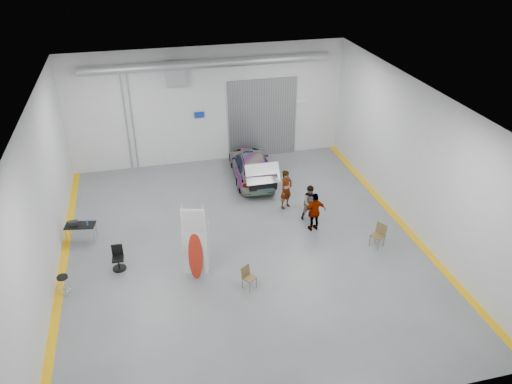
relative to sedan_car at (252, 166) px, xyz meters
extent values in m
plane|color=slate|center=(-1.64, -5.47, -0.67)|extent=(16.00, 16.00, 0.00)
cube|color=silver|center=(-8.64, -5.47, 2.33)|extent=(0.02, 16.00, 6.00)
cube|color=silver|center=(5.36, -5.47, 2.33)|extent=(0.02, 16.00, 6.00)
cube|color=silver|center=(-1.64, 2.53, 2.33)|extent=(14.00, 0.02, 6.00)
cube|color=silver|center=(-1.64, -13.47, 2.33)|extent=(14.00, 0.02, 6.00)
cube|color=white|center=(-1.64, -5.47, 5.33)|extent=(14.00, 16.00, 0.02)
cube|color=gray|center=(1.16, 2.45, 1.43)|extent=(3.60, 0.12, 4.20)
cube|color=#9C9EA4|center=(-3.14, 2.45, 4.13)|extent=(1.00, 0.50, 1.20)
cylinder|color=#9C9EA4|center=(-1.64, 1.93, 4.63)|extent=(11.90, 0.44, 0.44)
cube|color=#1432A6|center=(-2.14, 2.45, 1.93)|extent=(0.50, 0.04, 0.30)
cube|color=white|center=(3.16, 2.45, 2.23)|extent=(0.70, 0.04, 0.25)
cylinder|color=#9C9EA4|center=(-5.44, 2.45, 1.83)|extent=(0.08, 0.08, 5.00)
cylinder|color=#9C9EA4|center=(-5.74, 2.45, 1.83)|extent=(0.08, 0.08, 5.00)
cube|color=#EEAD0D|center=(-8.49, -5.47, -0.66)|extent=(0.30, 16.00, 0.01)
cube|color=#EEAD0D|center=(5.21, -5.47, -0.66)|extent=(0.30, 16.00, 0.01)
imported|color=silver|center=(0.00, 0.00, 0.00)|extent=(2.21, 4.74, 1.34)
imported|color=#8C604C|center=(0.83, -3.07, 0.23)|extent=(0.79, 0.71, 1.81)
imported|color=#477082|center=(1.56, -4.22, 0.12)|extent=(0.82, 0.65, 1.58)
imported|color=olive|center=(1.45, -5.07, 0.18)|extent=(1.03, 0.52, 1.71)
cube|color=white|center=(-3.63, -6.97, 0.35)|extent=(0.84, 0.27, 1.83)
ellipsoid|color=red|center=(-3.63, -7.05, 0.30)|extent=(0.55, 0.37, 1.93)
cube|color=white|center=(-3.63, -6.99, 1.72)|extent=(0.81, 0.27, 0.96)
cylinder|color=white|center=(-3.98, -6.97, 0.85)|extent=(0.02, 0.02, 3.05)
cylinder|color=white|center=(-3.27, -6.97, 0.85)|extent=(0.02, 0.02, 3.05)
cube|color=brown|center=(-1.99, -8.03, -0.23)|extent=(0.55, 0.55, 0.04)
cube|color=brown|center=(-1.99, -7.84, -0.01)|extent=(0.38, 0.30, 0.39)
cube|color=brown|center=(3.45, -6.79, -0.18)|extent=(0.61, 0.62, 0.04)
cube|color=brown|center=(3.45, -6.59, 0.08)|extent=(0.31, 0.45, 0.44)
cylinder|color=black|center=(-8.24, -6.86, 0.08)|extent=(0.37, 0.37, 0.05)
torus|color=silver|center=(-8.24, -6.86, -0.43)|extent=(0.39, 0.39, 0.02)
cylinder|color=#9C9EA4|center=(-8.39, -3.86, -0.32)|extent=(0.03, 0.03, 0.70)
cylinder|color=#9C9EA4|center=(-7.32, -3.86, -0.32)|extent=(0.03, 0.03, 0.70)
cylinder|color=#9C9EA4|center=(-8.39, -3.37, -0.32)|extent=(0.03, 0.03, 0.70)
cylinder|color=#9C9EA4|center=(-7.32, -3.37, -0.32)|extent=(0.03, 0.03, 0.70)
cube|color=black|center=(-7.85, -3.61, 0.05)|extent=(1.25, 0.78, 0.04)
cylinder|color=#195D9B|center=(-7.56, -3.71, 0.18)|extent=(0.08, 0.08, 0.21)
cube|color=black|center=(-8.10, -3.56, 0.16)|extent=(0.34, 0.21, 0.17)
cylinder|color=black|center=(-6.43, -5.87, -0.63)|extent=(0.51, 0.51, 0.04)
cylinder|color=black|center=(-6.43, -5.87, -0.42)|extent=(0.05, 0.05, 0.43)
cube|color=black|center=(-6.43, -5.87, -0.20)|extent=(0.43, 0.43, 0.06)
cube|color=black|center=(-6.43, -5.67, 0.07)|extent=(0.40, 0.07, 0.45)
cube|color=silver|center=(0.00, -2.06, 0.69)|extent=(1.56, 0.95, 0.04)
camera|label=1|loc=(-4.99, -21.31, 10.94)|focal=35.00mm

